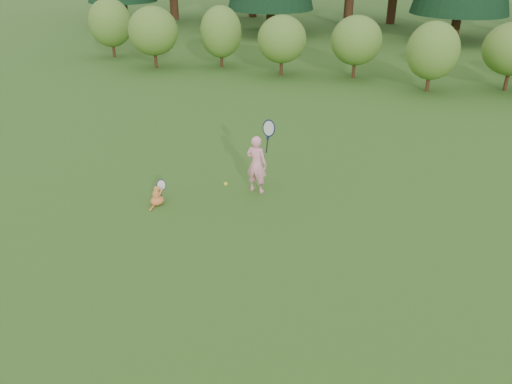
% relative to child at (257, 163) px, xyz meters
% --- Properties ---
extents(ground, '(100.00, 100.00, 0.00)m').
position_rel_child_xyz_m(ground, '(0.26, -2.15, -0.71)').
color(ground, '#214E16').
rests_on(ground, ground).
extents(shrub_row, '(28.00, 3.00, 2.80)m').
position_rel_child_xyz_m(shrub_row, '(0.26, 10.85, 0.69)').
color(shrub_row, '#537725').
rests_on(shrub_row, ground).
extents(child, '(0.77, 0.48, 2.02)m').
position_rel_child_xyz_m(child, '(0.00, 0.00, 0.00)').
color(child, pink).
rests_on(child, ground).
extents(cat, '(0.40, 0.66, 0.59)m').
position_rel_child_xyz_m(cat, '(-1.85, -1.32, -0.48)').
color(cat, '#D65429').
rests_on(cat, ground).
extents(tennis_ball, '(0.07, 0.07, 0.07)m').
position_rel_child_xyz_m(tennis_ball, '(0.02, -1.83, 0.33)').
color(tennis_ball, '#B9D819').
rests_on(tennis_ball, ground).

